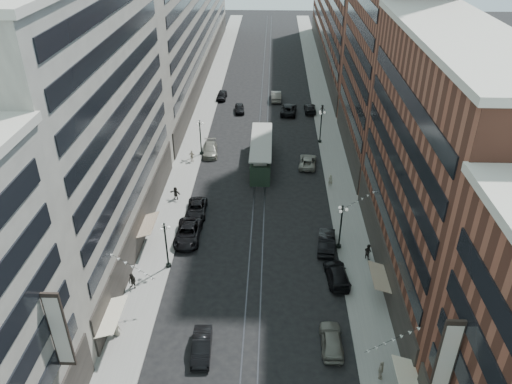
# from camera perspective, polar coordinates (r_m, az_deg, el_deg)

# --- Properties ---
(ground) EXTENTS (220.00, 220.00, 0.00)m
(ground) POSITION_cam_1_polar(r_m,az_deg,el_deg) (80.66, 0.74, 5.74)
(ground) COLOR black
(ground) RESTS_ON ground
(sidewalk_west) EXTENTS (4.00, 180.00, 0.15)m
(sidewalk_west) POSITION_cam_1_polar(r_m,az_deg,el_deg) (90.66, -6.16, 8.50)
(sidewalk_west) COLOR gray
(sidewalk_west) RESTS_ON ground
(sidewalk_east) EXTENTS (4.00, 180.00, 0.15)m
(sidewalk_east) POSITION_cam_1_polar(r_m,az_deg,el_deg) (90.29, 7.96, 8.29)
(sidewalk_east) COLOR gray
(sidewalk_east) RESTS_ON ground
(rail_west) EXTENTS (0.12, 180.00, 0.02)m
(rail_west) POSITION_cam_1_polar(r_m,az_deg,el_deg) (89.84, 0.44, 8.43)
(rail_west) COLOR #2D2D33
(rail_west) RESTS_ON ground
(rail_east) EXTENTS (0.12, 180.00, 0.02)m
(rail_east) POSITION_cam_1_polar(r_m,az_deg,el_deg) (89.82, 1.34, 8.41)
(rail_east) COLOR #2D2D33
(rail_east) RESTS_ON ground
(building_west_mid) EXTENTS (8.00, 36.00, 28.00)m
(building_west_mid) POSITION_cam_1_polar(r_m,az_deg,el_deg) (53.58, -18.54, 7.20)
(building_west_mid) COLOR #A09C8E
(building_west_mid) RESTS_ON ground
(building_west_far) EXTENTS (8.00, 90.00, 26.00)m
(building_west_far) POSITION_cam_1_polar(r_m,az_deg,el_deg) (112.71, -7.96, 19.62)
(building_west_far) COLOR #A09C8E
(building_west_far) RESTS_ON ground
(building_east_mid) EXTENTS (8.00, 30.00, 24.00)m
(building_east_mid) POSITION_cam_1_polar(r_m,az_deg,el_deg) (49.13, 20.14, 2.16)
(building_east_mid) COLOR brown
(building_east_mid) RESTS_ON ground
(building_east_tower) EXTENTS (8.00, 26.00, 42.00)m
(building_east_tower) POSITION_cam_1_polar(r_m,az_deg,el_deg) (72.07, 15.24, 19.30)
(building_east_tower) COLOR brown
(building_east_tower) RESTS_ON ground
(building_east_far) EXTENTS (8.00, 72.00, 24.00)m
(building_east_far) POSITION_cam_1_polar(r_m,az_deg,el_deg) (121.20, 9.89, 19.75)
(building_east_far) COLOR brown
(building_east_far) RESTS_ON ground
(lamppost_sw_far) EXTENTS (1.03, 1.14, 5.52)m
(lamppost_sw_far) POSITION_cam_1_polar(r_m,az_deg,el_deg) (52.51, -10.23, -5.85)
(lamppost_sw_far) COLOR black
(lamppost_sw_far) RESTS_ON sidewalk_west
(lamppost_sw_mid) EXTENTS (1.03, 1.14, 5.52)m
(lamppost_sw_mid) POSITION_cam_1_polar(r_m,az_deg,el_deg) (75.57, -6.37, 6.35)
(lamppost_sw_mid) COLOR black
(lamppost_sw_mid) RESTS_ON sidewalk_west
(lamppost_se_far) EXTENTS (1.03, 1.14, 5.52)m
(lamppost_se_far) POSITION_cam_1_polar(r_m,az_deg,el_deg) (55.20, 9.67, -3.79)
(lamppost_se_far) COLOR black
(lamppost_se_far) RESTS_ON sidewalk_east
(lamppost_se_mid) EXTENTS (1.03, 1.14, 5.52)m
(lamppost_se_mid) POSITION_cam_1_polar(r_m,az_deg,el_deg) (79.76, 7.43, 7.62)
(lamppost_se_mid) COLOR black
(lamppost_se_mid) RESTS_ON sidewalk_east
(streetcar) EXTENTS (3.01, 13.61, 3.76)m
(streetcar) POSITION_cam_1_polar(r_m,az_deg,el_deg) (72.86, 0.60, 4.41)
(streetcar) COLOR #1F3123
(streetcar) RESTS_ON ground
(car_2) EXTENTS (2.83, 6.04, 1.67)m
(car_2) POSITION_cam_1_polar(r_m,az_deg,el_deg) (57.66, -7.79, -4.68)
(car_2) COLOR black
(car_2) RESTS_ON ground
(car_4) EXTENTS (1.89, 4.69, 1.60)m
(car_4) POSITION_cam_1_polar(r_m,az_deg,el_deg) (45.57, 8.64, -16.37)
(car_4) COLOR slate
(car_4) RESTS_ON ground
(car_5) EXTENTS (1.81, 4.62, 1.50)m
(car_5) POSITION_cam_1_polar(r_m,az_deg,el_deg) (44.92, -6.23, -17.12)
(car_5) COLOR black
(car_5) RESTS_ON ground
(pedestrian_1) EXTENTS (0.85, 0.59, 1.58)m
(pedestrian_1) POSITION_cam_1_polar(r_m,az_deg,el_deg) (47.51, -15.66, -14.73)
(pedestrian_1) COLOR #A39B87
(pedestrian_1) RESTS_ON sidewalk_west
(pedestrian_2) EXTENTS (0.97, 0.78, 1.76)m
(pedestrian_2) POSITION_cam_1_polar(r_m,az_deg,el_deg) (51.77, -13.95, -9.87)
(pedestrian_2) COLOR black
(pedestrian_2) RESTS_ON sidewalk_west
(pedestrian_4) EXTENTS (0.74, 1.16, 1.83)m
(pedestrian_4) POSITION_cam_1_polar(r_m,az_deg,el_deg) (43.79, 14.08, -19.14)
(pedestrian_4) COLOR #A59B88
(pedestrian_4) RESTS_ON sidewalk_east
(car_7) EXTENTS (2.53, 5.21, 1.43)m
(car_7) POSITION_cam_1_polar(r_m,az_deg,el_deg) (62.10, -6.82, -1.93)
(car_7) COLOR black
(car_7) RESTS_ON ground
(car_8) EXTENTS (2.70, 5.54, 1.55)m
(car_8) POSITION_cam_1_polar(r_m,az_deg,el_deg) (76.67, -5.26, 4.87)
(car_8) COLOR slate
(car_8) RESTS_ON ground
(car_9) EXTENTS (1.97, 4.55, 1.53)m
(car_9) POSITION_cam_1_polar(r_m,az_deg,el_deg) (99.06, -3.94, 10.97)
(car_9) COLOR black
(car_9) RESTS_ON ground
(car_10) EXTENTS (2.40, 5.38, 1.72)m
(car_10) POSITION_cam_1_polar(r_m,az_deg,el_deg) (56.35, 8.05, -5.62)
(car_10) COLOR black
(car_10) RESTS_ON ground
(car_11) EXTENTS (2.90, 5.35, 1.43)m
(car_11) POSITION_cam_1_polar(r_m,az_deg,el_deg) (73.27, 5.92, 3.50)
(car_11) COLOR gray
(car_11) RESTS_ON ground
(car_12) EXTENTS (2.10, 5.04, 1.46)m
(car_12) POSITION_cam_1_polar(r_m,az_deg,el_deg) (92.94, 6.19, 9.50)
(car_12) COLOR black
(car_12) RESTS_ON ground
(car_13) EXTENTS (2.08, 4.30, 1.42)m
(car_13) POSITION_cam_1_polar(r_m,az_deg,el_deg) (92.47, -1.90, 9.54)
(car_13) COLOR black
(car_13) RESTS_ON ground
(car_14) EXTENTS (1.96, 5.39, 1.77)m
(car_14) POSITION_cam_1_polar(r_m,az_deg,el_deg) (98.21, 2.32, 10.91)
(car_14) COLOR #625F57
(car_14) RESTS_ON ground
(pedestrian_5) EXTENTS (1.65, 1.05, 1.72)m
(pedestrian_5) POSITION_cam_1_polar(r_m,az_deg,el_deg) (65.18, -9.19, -0.12)
(pedestrian_5) COLOR black
(pedestrian_5) RESTS_ON sidewalk_west
(pedestrian_6) EXTENTS (1.12, 0.70, 1.77)m
(pedestrian_6) POSITION_cam_1_polar(r_m,az_deg,el_deg) (74.36, -7.33, 4.11)
(pedestrian_6) COLOR #BFB29E
(pedestrian_6) RESTS_ON sidewalk_west
(pedestrian_7) EXTENTS (0.93, 0.98, 1.80)m
(pedestrian_7) POSITION_cam_1_polar(r_m,az_deg,el_deg) (55.36, 12.67, -6.64)
(pedestrian_7) COLOR black
(pedestrian_7) RESTS_ON sidewalk_east
(pedestrian_8) EXTENTS (0.70, 0.52, 1.75)m
(pedestrian_8) POSITION_cam_1_polar(r_m,az_deg,el_deg) (67.99, 8.49, 1.33)
(pedestrian_8) COLOR gray
(pedestrian_8) RESTS_ON sidewalk_east
(pedestrian_9) EXTENTS (1.06, 0.72, 1.52)m
(pedestrian_9) POSITION_cam_1_polar(r_m,az_deg,el_deg) (92.37, 7.59, 9.39)
(pedestrian_9) COLOR black
(pedestrian_9) RESTS_ON sidewalk_east
(car_extra_0) EXTENTS (3.22, 6.14, 1.65)m
(car_extra_0) POSITION_cam_1_polar(r_m,az_deg,el_deg) (91.92, 3.74, 9.43)
(car_extra_0) COLOR black
(car_extra_0) RESTS_ON ground
(car_extra_1) EXTENTS (2.59, 5.40, 1.52)m
(car_extra_1) POSITION_cam_1_polar(r_m,az_deg,el_deg) (52.19, 9.23, -9.26)
(car_extra_1) COLOR black
(car_extra_1) RESTS_ON ground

